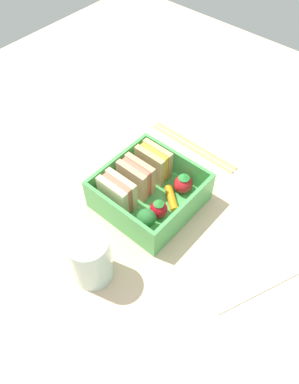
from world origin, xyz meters
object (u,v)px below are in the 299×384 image
Objects in this scene: chopstick_pair at (193,145)px; sandwich_center at (153,163)px; sandwich_left at (117,193)px; sandwich_center_left at (136,177)px; carrot_stick_far_left at (171,198)px; broccoli_floret at (146,219)px; folded_napkin at (243,268)px; strawberry_far_left at (159,209)px; drinking_glass at (91,258)px; strawberry_left at (183,184)px.

sandwich_center is at bearing 177.10° from chopstick_pair.
sandwich_left is 1.00× the size of sandwich_center_left.
sandwich_center is 1.22× the size of carrot_stick_far_left.
folded_napkin is at bearing -73.12° from broccoli_floret.
sandwich_center is 11.81cm from chopstick_pair.
broccoli_floret reaches higher than strawberry_far_left.
folded_napkin is at bearing -102.39° from sandwich_center.
carrot_stick_far_left reaches higher than folded_napkin.
broccoli_floret is 0.22× the size of chopstick_pair.
folded_napkin is (-2.17, -15.60, -1.68)cm from carrot_stick_far_left.
sandwich_left is at bearing 113.60° from strawberry_far_left.
strawberry_far_left is (2.78, -6.36, -1.35)cm from sandwich_left.
sandwich_left reaches higher than chopstick_pair.
broccoli_floret is (-0.46, -6.60, -0.37)cm from sandwich_left.
carrot_stick_far_left is at bearing -157.83° from chopstick_pair.
strawberry_far_left is (-6.15, -6.36, -1.35)cm from sandwich_center.
strawberry_far_left is 18.43cm from chopstick_pair.
chopstick_pair is (17.32, 5.80, -2.42)cm from strawberry_far_left.
drinking_glass is at bearing -160.49° from sandwich_center_left.
sandwich_center is at bearing 77.61° from folded_napkin.
sandwich_center_left is 8.02cm from strawberry_left.
strawberry_left is 0.43× the size of drinking_glass.
sandwich_center is 6.32cm from strawberry_left.
sandwich_left reaches higher than broccoli_floret.
broccoli_floret is 1.21× the size of strawberry_far_left.
chopstick_pair is at bearing 8.95° from drinking_glass.
strawberry_far_left is 13.83cm from drinking_glass.
drinking_glass reaches higher than broccoli_floret.
drinking_glass is (-31.02, -4.88, 4.09)cm from chopstick_pair.
sandwich_left is 9.12cm from carrot_stick_far_left.
strawberry_left is at bearing 0.08° from carrot_stick_far_left.
sandwich_center is (8.93, 0.00, 0.00)cm from sandwich_left.
sandwich_center_left is 1.00× the size of sandwich_center.
drinking_glass is (-15.38, -5.45, 0.32)cm from sandwich_center_left.
sandwich_center_left reaches higher than strawberry_far_left.
strawberry_far_left is 6.65cm from strawberry_left.
sandwich_center_left is 6.84cm from carrot_stick_far_left.
chopstick_pair is at bearing 18.51° from strawberry_far_left.
broccoli_floret is 0.86× the size of carrot_stick_far_left.
sandwich_center_left reaches higher than broccoli_floret.
chopstick_pair is (11.17, -0.57, -3.77)cm from sandwich_center.
sandwich_center is 7.08cm from carrot_stick_far_left.
carrot_stick_far_left is at bearing -73.38° from sandwich_center_left.
drinking_glass is 0.60× the size of folded_napkin.
broccoli_floret reaches higher than carrot_stick_far_left.
drinking_glass is at bearing -171.05° from chopstick_pair.
carrot_stick_far_left is 14.97cm from chopstick_pair.
chopstick_pair is 31.67cm from drinking_glass.
broccoli_floret is 0.48× the size of drinking_glass.
folded_napkin is at bearing -126.95° from chopstick_pair.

